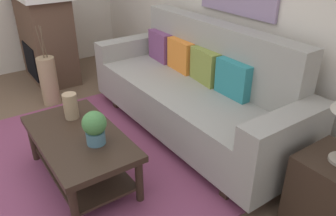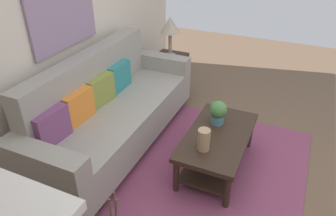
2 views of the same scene
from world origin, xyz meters
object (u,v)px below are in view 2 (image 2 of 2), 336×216
at_px(throw_pillow_plum, 52,126).
at_px(throw_pillow_olive, 100,90).
at_px(potted_plant_tabletop, 218,112).
at_px(framed_painting, 62,9).
at_px(side_table, 170,73).
at_px(coffee_table, 217,143).
at_px(throw_pillow_orange, 78,107).
at_px(throw_pillow_teal, 119,76).
at_px(tabletop_vase, 204,140).
at_px(couch, 112,112).
at_px(table_lamp, 170,26).

height_order(throw_pillow_plum, throw_pillow_olive, same).
distance_m(potted_plant_tabletop, framed_painting, 1.89).
bearing_deg(side_table, coffee_table, -140.96).
distance_m(throw_pillow_orange, potted_plant_tabletop, 1.43).
height_order(throw_pillow_olive, throw_pillow_teal, same).
xyz_separation_m(throw_pillow_orange, side_table, (1.90, -0.17, -0.40)).
relative_size(tabletop_vase, framed_painting, 0.23).
xyz_separation_m(coffee_table, framed_painting, (-0.07, 1.68, 1.21)).
height_order(side_table, framed_painting, framed_painting).
height_order(couch, side_table, couch).
bearing_deg(coffee_table, throw_pillow_orange, 108.95).
bearing_deg(coffee_table, throw_pillow_teal, 76.96).
height_order(couch, potted_plant_tabletop, couch).
bearing_deg(throw_pillow_orange, tabletop_vase, -82.34).
xyz_separation_m(throw_pillow_plum, throw_pillow_olive, (0.77, 0.00, 0.00)).
bearing_deg(throw_pillow_olive, table_lamp, -6.50).
xyz_separation_m(throw_pillow_orange, tabletop_vase, (0.17, -1.27, -0.14)).
distance_m(throw_pillow_plum, framed_painting, 1.19).
relative_size(throw_pillow_plum, framed_painting, 0.38).
bearing_deg(tabletop_vase, couch, 79.51).
relative_size(throw_pillow_olive, potted_plant_tabletop, 1.37).
bearing_deg(tabletop_vase, throw_pillow_plum, 113.57).
bearing_deg(framed_painting, side_table, -18.76).
bearing_deg(potted_plant_tabletop, throw_pillow_teal, 84.61).
distance_m(tabletop_vase, framed_painting, 1.91).
bearing_deg(throw_pillow_orange, coffee_table, -71.05).
bearing_deg(throw_pillow_teal, potted_plant_tabletop, -95.39).
bearing_deg(table_lamp, couch, 178.18).
relative_size(potted_plant_tabletop, table_lamp, 0.46).
bearing_deg(side_table, throw_pillow_plum, 175.68).
bearing_deg(tabletop_vase, throw_pillow_teal, 64.89).
relative_size(throw_pillow_orange, coffee_table, 0.33).
relative_size(couch, throw_pillow_olive, 6.73).
height_order(throw_pillow_olive, coffee_table, throw_pillow_olive).
xyz_separation_m(throw_pillow_olive, tabletop_vase, (-0.21, -1.27, -0.14)).
bearing_deg(tabletop_vase, table_lamp, 32.58).
distance_m(throw_pillow_orange, throw_pillow_teal, 0.77).
relative_size(throw_pillow_olive, coffee_table, 0.33).
relative_size(coffee_table, side_table, 1.96).
xyz_separation_m(potted_plant_tabletop, side_table, (1.25, 1.10, -0.29)).
bearing_deg(table_lamp, throw_pillow_plum, 175.68).
xyz_separation_m(coffee_table, potted_plant_tabletop, (0.19, 0.07, 0.26)).
relative_size(throw_pillow_orange, side_table, 0.64).
relative_size(throw_pillow_olive, side_table, 0.64).
bearing_deg(throw_pillow_orange, side_table, -5.19).
xyz_separation_m(throw_pillow_orange, throw_pillow_olive, (0.38, 0.00, 0.00)).
xyz_separation_m(coffee_table, table_lamp, (1.44, 1.17, 0.68)).
bearing_deg(throw_pillow_olive, throw_pillow_teal, 0.00).
bearing_deg(throw_pillow_teal, couch, -162.07).
bearing_deg(throw_pillow_plum, coffee_table, -57.76).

